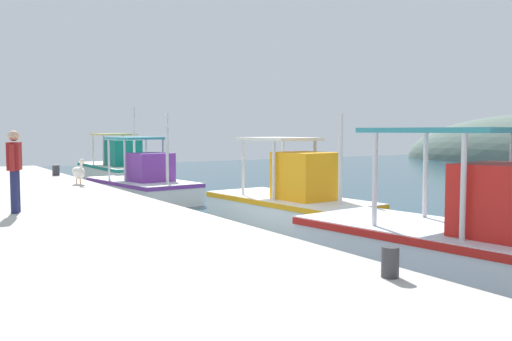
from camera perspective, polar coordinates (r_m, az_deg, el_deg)
fishing_boat_nearest at (r=25.52m, az=-13.88°, el=-0.03°), size 6.07×2.08×3.45m
fishing_boat_second at (r=20.20m, az=-11.45°, el=-1.42°), size 5.14×2.72×3.08m
fishing_boat_third at (r=14.16m, az=3.66°, el=-3.42°), size 4.98×2.36×2.92m
fishing_boat_fourth at (r=9.16m, az=21.57°, el=-7.56°), size 6.00×2.77×2.81m
pelican at (r=18.68m, az=-17.64°, el=-0.11°), size 0.96×0.43×0.82m
fisherman_standing at (r=12.60m, az=-23.43°, el=0.32°), size 0.62×0.36×1.71m
mooring_bollard_nearest at (r=22.62m, az=-19.75°, el=0.02°), size 0.27×0.27×0.39m
mooring_bollard_second at (r=6.77m, az=13.53°, el=-9.08°), size 0.21×0.21×0.36m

